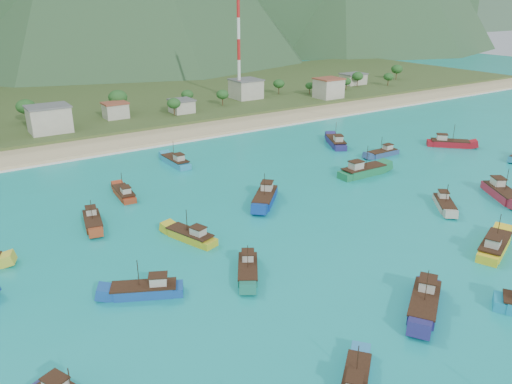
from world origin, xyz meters
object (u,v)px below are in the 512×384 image
boat_9 (363,171)px  boat_28 (176,162)px  boat_2 (336,142)px  boat_19 (355,381)px  boat_29 (124,194)px  boat_4 (494,246)px  boat_25 (383,153)px  boat_30 (444,204)px  boat_8 (248,270)px  boat_13 (93,222)px  boat_3 (424,303)px  boat_14 (265,198)px  boat_1 (502,193)px  boat_18 (146,291)px  radio_tower (239,39)px  boat_23 (449,144)px  boat_24 (191,236)px

boat_9 → boat_28: size_ratio=1.16×
boat_2 → boat_9: boat_9 is taller
boat_19 → boat_29: 66.82m
boat_4 → boat_25: 53.59m
boat_4 → boat_30: size_ratio=1.32×
boat_8 → boat_13: size_ratio=0.96×
boat_3 → boat_30: size_ratio=1.27×
boat_4 → boat_14: boat_14 is taller
boat_29 → boat_30: size_ratio=1.07×
boat_1 → boat_18: bearing=27.0°
radio_tower → boat_14: radio_tower is taller
boat_23 → boat_28: boat_23 is taller
boat_18 → boat_24: bearing=-21.2°
boat_29 → boat_3: bearing=-68.0°
boat_4 → boat_24: 50.57m
boat_3 → boat_24: 39.41m
boat_18 → boat_29: 39.11m
boat_4 → boat_24: boat_4 is taller
radio_tower → boat_3: bearing=-111.5°
boat_30 → boat_23: bearing=-103.7°
radio_tower → boat_28: size_ratio=4.19×
boat_4 → boat_13: boat_4 is taller
boat_29 → boat_19: bearing=-84.1°
boat_14 → boat_29: bearing=5.6°
boat_24 → boat_28: size_ratio=0.95×
boat_8 → boat_23: size_ratio=0.91×
boat_3 → boat_19: bearing=73.5°
boat_1 → boat_29: size_ratio=1.25×
boat_18 → boat_19: (12.17, -29.05, -0.16)m
boat_1 → boat_24: bearing=15.6°
boat_13 → boat_28: size_ratio=0.91×
boat_24 → boat_30: boat_24 is taller
radio_tower → boat_8: size_ratio=4.84×
boat_3 → boat_28: 75.15m
boat_19 → boat_29: (-1.94, 66.79, 0.08)m
boat_2 → boat_28: 46.15m
boat_3 → boat_24: size_ratio=1.09×
boat_1 → boat_25: (1.38, 34.52, -0.25)m
boat_9 → boat_13: (-61.12, 7.25, -0.33)m
radio_tower → boat_3: radio_tower is taller
boat_3 → boat_19: size_ratio=1.36×
boat_14 → boat_29: (-23.10, 18.64, -0.25)m
boat_18 → boat_24: size_ratio=1.00×
boat_13 → boat_24: (12.26, -15.41, 0.04)m
boat_4 → boat_29: boat_4 is taller
boat_2 → boat_13: (-73.06, -15.41, -0.23)m
boat_3 → boat_23: 84.55m
boat_18 → boat_4: bearing=-83.8°
boat_24 → boat_23: bearing=-10.9°
boat_25 → boat_28: (-48.94, 23.03, 0.14)m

